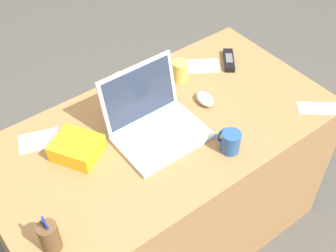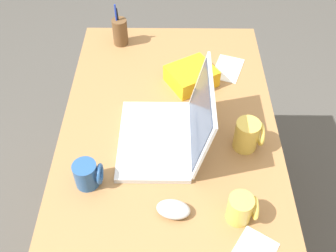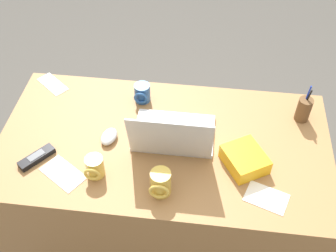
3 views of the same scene
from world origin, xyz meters
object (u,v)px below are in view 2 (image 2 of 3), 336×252
coffee_mug_spare (241,209)px  pen_holder (120,32)px  coffee_mug_white (87,174)px  coffee_mug_tall (248,135)px  laptop (169,131)px  computer_mouse (173,209)px  snack_bag (191,76)px

coffee_mug_spare → pen_holder: (-0.82, -0.41, 0.01)m
coffee_mug_white → coffee_mug_tall: (-0.15, 0.49, 0.01)m
laptop → computer_mouse: bearing=2.9°
coffee_mug_tall → pen_holder: 0.73m
computer_mouse → pen_holder: 0.84m
coffee_mug_tall → coffee_mug_white: bearing=-73.0°
pen_holder → snack_bag: 0.38m
coffee_mug_tall → coffee_mug_spare: coffee_mug_tall is taller
pen_holder → snack_bag: size_ratio=1.09×
computer_mouse → coffee_mug_tall: (-0.25, 0.24, 0.04)m
coffee_mug_white → laptop: bearing=124.7°
computer_mouse → coffee_mug_white: size_ratio=1.13×
computer_mouse → coffee_mug_spare: size_ratio=1.08×
coffee_mug_white → coffee_mug_tall: size_ratio=0.80×
snack_bag → coffee_mug_tall: bearing=28.6°
laptop → coffee_mug_white: bearing=-55.3°
computer_mouse → pen_holder: bearing=-154.5°
laptop → coffee_mug_tall: laptop is taller
laptop → computer_mouse: 0.27m
coffee_mug_spare → pen_holder: pen_holder is taller
pen_holder → computer_mouse: bearing=15.4°
coffee_mug_white → coffee_mug_spare: (0.11, 0.44, 0.00)m
coffee_mug_tall → coffee_mug_spare: bearing=-10.7°
coffee_mug_tall → computer_mouse: bearing=-43.4°
coffee_mug_white → snack_bag: 0.56m
snack_bag → coffee_mug_spare: bearing=11.8°
coffee_mug_white → coffee_mug_tall: coffee_mug_tall is taller
laptop → computer_mouse: (0.27, 0.01, -0.03)m
laptop → pen_holder: laptop is taller
coffee_mug_spare → snack_bag: size_ratio=0.55×
laptop → coffee_mug_white: 0.29m
coffee_mug_tall → pen_holder: (-0.56, -0.46, 0.00)m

